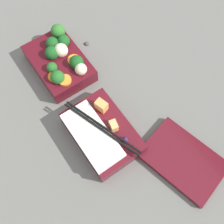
{
  "coord_description": "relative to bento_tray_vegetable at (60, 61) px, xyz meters",
  "views": [
    {
      "loc": [
        0.31,
        -0.11,
        0.6
      ],
      "look_at": [
        0.1,
        0.03,
        0.04
      ],
      "focal_mm": 42.0,
      "sensor_mm": 36.0,
      "label": 1
    }
  ],
  "objects": [
    {
      "name": "ground_plane",
      "position": [
        0.1,
        -0.01,
        -0.03
      ],
      "size": [
        3.0,
        3.0,
        0.0
      ],
      "primitive_type": "plane",
      "color": "slate"
    },
    {
      "name": "bento_tray_vegetable",
      "position": [
        0.0,
        0.0,
        0.0
      ],
      "size": [
        0.18,
        0.12,
        0.07
      ],
      "color": "#510F19",
      "rests_on": "ground_plane"
    },
    {
      "name": "bento_tray_rice",
      "position": [
        0.23,
        -0.02,
        -0.0
      ],
      "size": [
        0.2,
        0.12,
        0.07
      ],
      "color": "#510F19",
      "rests_on": "ground_plane"
    },
    {
      "name": "bento_lid",
      "position": [
        0.38,
        0.1,
        -0.02
      ],
      "size": [
        0.2,
        0.16,
        0.02
      ],
      "primitive_type": "cube",
      "rotation": [
        0.0,
        0.0,
        0.24
      ],
      "color": "#510F19",
      "rests_on": "ground_plane"
    },
    {
      "name": "pebble_0",
      "position": [
        -0.03,
        0.1,
        -0.03
      ],
      "size": [
        0.01,
        0.01,
        0.01
      ],
      "primitive_type": "sphere",
      "color": "#474442",
      "rests_on": "ground_plane"
    }
  ]
}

